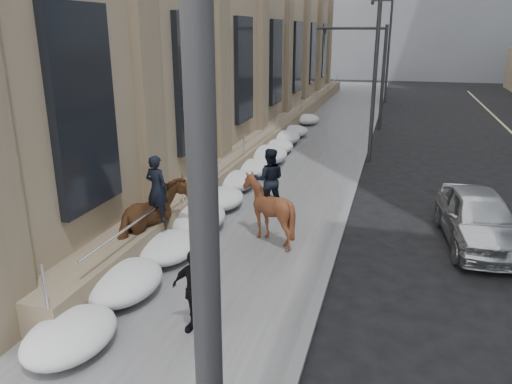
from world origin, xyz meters
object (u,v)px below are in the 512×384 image
mounted_horse_left (154,217)px  mounted_horse_right (268,204)px  pedestrian (195,291)px  car_silver (478,218)px

mounted_horse_left → mounted_horse_right: 3.06m
mounted_horse_left → pedestrian: 3.74m
mounted_horse_right → car_silver: bearing=-177.6°
pedestrian → mounted_horse_left: bearing=137.7°
pedestrian → car_silver: (5.80, 6.21, -0.20)m
mounted_horse_right → pedestrian: 4.64m
pedestrian → car_silver: size_ratio=0.38×
mounted_horse_left → car_silver: size_ratio=0.58×
pedestrian → car_silver: pedestrian is taller
pedestrian → car_silver: bearing=56.3°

